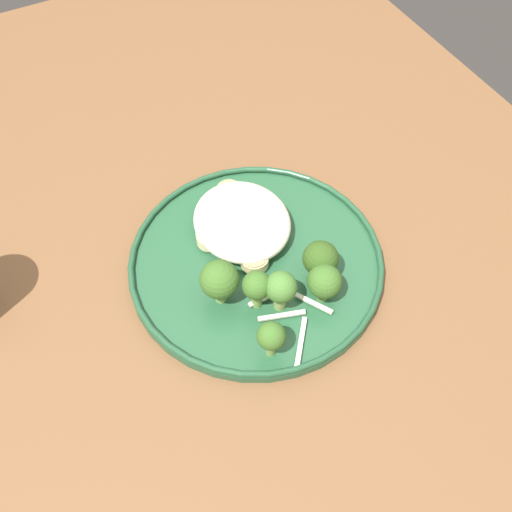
% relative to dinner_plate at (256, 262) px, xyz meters
% --- Properties ---
extents(ground, '(6.00, 6.00, 0.00)m').
position_rel_dinner_plate_xyz_m(ground, '(0.05, -0.05, -0.75)').
color(ground, '#2D2B28').
extents(wooden_dining_table, '(1.40, 1.00, 0.74)m').
position_rel_dinner_plate_xyz_m(wooden_dining_table, '(0.05, -0.05, -0.09)').
color(wooden_dining_table, brown).
rests_on(wooden_dining_table, ground).
extents(dinner_plate, '(0.29, 0.29, 0.02)m').
position_rel_dinner_plate_xyz_m(dinner_plate, '(0.00, 0.00, 0.00)').
color(dinner_plate, '#235133').
rests_on(dinner_plate, wooden_dining_table).
extents(noodle_bed, '(0.12, 0.11, 0.04)m').
position_rel_dinner_plate_xyz_m(noodle_bed, '(-0.05, 0.01, 0.02)').
color(noodle_bed, beige).
rests_on(noodle_bed, dinner_plate).
extents(seared_scallop_right_edge, '(0.02, 0.02, 0.01)m').
position_rel_dinner_plate_xyz_m(seared_scallop_right_edge, '(-0.07, -0.00, 0.01)').
color(seared_scallop_right_edge, '#DBB77A').
rests_on(seared_scallop_right_edge, dinner_plate).
extents(seared_scallop_tiny_bay, '(0.03, 0.03, 0.02)m').
position_rel_dinner_plate_xyz_m(seared_scallop_tiny_bay, '(-0.02, 0.01, 0.01)').
color(seared_scallop_tiny_bay, beige).
rests_on(seared_scallop_tiny_bay, dinner_plate).
extents(seared_scallop_large_seared, '(0.02, 0.02, 0.01)m').
position_rel_dinner_plate_xyz_m(seared_scallop_large_seared, '(-0.04, 0.00, 0.01)').
color(seared_scallop_large_seared, '#E5C689').
rests_on(seared_scallop_large_seared, dinner_plate).
extents(seared_scallop_left_edge, '(0.03, 0.03, 0.01)m').
position_rel_dinner_plate_xyz_m(seared_scallop_left_edge, '(0.00, -0.00, 0.01)').
color(seared_scallop_left_edge, '#E5C689').
rests_on(seared_scallop_left_edge, dinner_plate).
extents(seared_scallop_rear_pale, '(0.02, 0.02, 0.01)m').
position_rel_dinner_plate_xyz_m(seared_scallop_rear_pale, '(-0.07, 0.02, 0.01)').
color(seared_scallop_rear_pale, '#DBB77A').
rests_on(seared_scallop_rear_pale, dinner_plate).
extents(seared_scallop_half_hidden, '(0.03, 0.03, 0.01)m').
position_rel_dinner_plate_xyz_m(seared_scallop_half_hidden, '(-0.10, 0.02, 0.01)').
color(seared_scallop_half_hidden, '#E5C689').
rests_on(seared_scallop_half_hidden, dinner_plate).
extents(seared_scallop_on_noodles, '(0.03, 0.03, 0.02)m').
position_rel_dinner_plate_xyz_m(seared_scallop_on_noodles, '(-0.05, -0.04, 0.01)').
color(seared_scallop_on_noodles, beige).
rests_on(seared_scallop_on_noodles, dinner_plate).
extents(broccoli_floret_small_sprig, '(0.04, 0.04, 0.05)m').
position_rel_dinner_plate_xyz_m(broccoli_floret_small_sprig, '(0.05, 0.05, 0.03)').
color(broccoli_floret_small_sprig, '#89A356').
rests_on(broccoli_floret_small_sprig, dinner_plate).
extents(broccoli_floret_right_tilted, '(0.03, 0.03, 0.05)m').
position_rel_dinner_plate_xyz_m(broccoli_floret_right_tilted, '(0.06, -0.00, 0.04)').
color(broccoli_floret_right_tilted, '#89A356').
rests_on(broccoli_floret_right_tilted, dinner_plate).
extents(broccoli_floret_center_pile, '(0.04, 0.04, 0.06)m').
position_rel_dinner_plate_xyz_m(broccoli_floret_center_pile, '(0.03, -0.06, 0.04)').
color(broccoli_floret_center_pile, '#89A356').
rests_on(broccoli_floret_center_pile, dinner_plate).
extents(broccoli_floret_left_leaning, '(0.04, 0.04, 0.05)m').
position_rel_dinner_plate_xyz_m(broccoli_floret_left_leaning, '(0.08, 0.04, 0.03)').
color(broccoli_floret_left_leaning, '#7A994C').
rests_on(broccoli_floret_left_leaning, dinner_plate).
extents(broccoli_floret_near_rim, '(0.03, 0.03, 0.05)m').
position_rel_dinner_plate_xyz_m(broccoli_floret_near_rim, '(0.11, -0.04, 0.03)').
color(broccoli_floret_near_rim, '#7A994C').
rests_on(broccoli_floret_near_rim, dinner_plate).
extents(broccoli_floret_front_edge, '(0.03, 0.03, 0.05)m').
position_rel_dinner_plate_xyz_m(broccoli_floret_front_edge, '(0.05, -0.03, 0.04)').
color(broccoli_floret_front_edge, '#7A994C').
rests_on(broccoli_floret_front_edge, dinner_plate).
extents(onion_sliver_pale_crescent, '(0.01, 0.05, 0.00)m').
position_rel_dinner_plate_xyz_m(onion_sliver_pale_crescent, '(0.05, -0.01, 0.01)').
color(onion_sliver_pale_crescent, silver).
rests_on(onion_sliver_pale_crescent, dinner_plate).
extents(onion_sliver_short_strip, '(0.04, 0.03, 0.00)m').
position_rel_dinner_plate_xyz_m(onion_sliver_short_strip, '(0.08, 0.03, 0.01)').
color(onion_sliver_short_strip, silver).
rests_on(onion_sliver_short_strip, dinner_plate).
extents(onion_sliver_long_sliver, '(0.02, 0.05, 0.00)m').
position_rel_dinner_plate_xyz_m(onion_sliver_long_sliver, '(0.08, -0.01, 0.01)').
color(onion_sliver_long_sliver, silver).
rests_on(onion_sliver_long_sliver, dinner_plate).
extents(onion_sliver_curled_piece, '(0.05, 0.04, 0.00)m').
position_rel_dinner_plate_xyz_m(onion_sliver_curled_piece, '(0.12, -0.01, 0.01)').
color(onion_sliver_curled_piece, silver).
rests_on(onion_sliver_curled_piece, dinner_plate).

